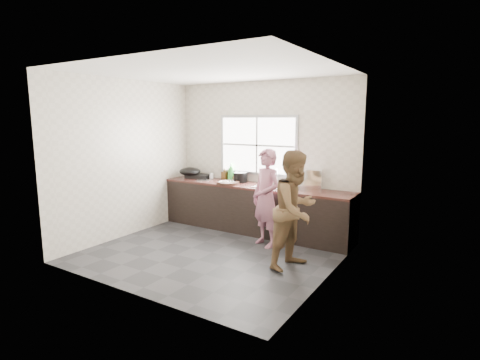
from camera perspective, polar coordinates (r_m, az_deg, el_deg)
The scene contains 30 objects.
floor at distance 5.87m, azimuth -4.26°, elevation -11.02°, with size 3.60×3.20×0.01m, color #2B2B2E.
ceiling at distance 5.54m, azimuth -4.61°, elevation 16.25°, with size 3.60×3.20×0.01m, color silver.
wall_back at distance 6.90m, azimuth 3.48°, elevation 3.63°, with size 3.60×0.01×2.70m, color beige.
wall_left at distance 6.77m, azimuth -16.88°, elevation 3.13°, with size 0.01×3.20×2.70m, color beige.
wall_right at distance 4.72m, azimuth 13.56°, elevation 0.72°, with size 0.01×3.20×2.70m, color silver.
wall_front at distance 4.37m, azimuth -16.94°, elevation -0.10°, with size 3.60×0.01×2.70m, color beige.
cabinet at distance 6.79m, azimuth 2.14°, elevation -4.51°, with size 3.60×0.62×0.82m, color black.
countertop at distance 6.70m, azimuth 2.16°, elevation -0.94°, with size 3.60×0.64×0.04m, color #371B16.
sink at distance 6.53m, azimuth 4.83°, elevation -1.01°, with size 0.55×0.45×0.02m, color silver.
faucet at distance 6.68m, azimuth 5.63°, elevation 0.48°, with size 0.02×0.02×0.30m, color silver.
window_frame at distance 6.92m, azimuth 2.71°, elevation 5.32°, with size 1.60×0.05×1.10m, color #9EA0A5.
window_glazing at distance 6.89m, azimuth 2.61°, elevation 5.30°, with size 1.50×0.01×1.00m, color white.
woman at distance 5.99m, azimuth 4.00°, elevation -3.23°, with size 0.54×0.35×1.47m, color #AB677D.
person_side at distance 5.16m, azimuth 8.46°, elevation -4.49°, with size 0.79×0.61×1.62m, color brown.
cutting_board at distance 6.80m, azimuth -1.83°, elevation -0.43°, with size 0.41×0.41×0.04m, color black.
cleaver at distance 6.82m, azimuth -1.63°, elevation -0.21°, with size 0.21×0.11×0.01m, color #B0B1B7.
bowl_mince at distance 6.77m, azimuth -2.34°, elevation -0.44°, with size 0.21×0.21×0.05m, color white.
bowl_crabs at distance 6.31m, azimuth 7.53°, elevation -1.14°, with size 0.22×0.22×0.07m, color white.
bowl_held at distance 6.33m, azimuth 4.07°, elevation -1.07°, with size 0.20×0.20×0.06m, color white.
black_pot at distance 6.98m, azimuth 0.05°, elevation 0.42°, with size 0.26×0.26×0.18m, color black.
plate_food at distance 7.03m, azimuth -1.78°, elevation -0.20°, with size 0.24×0.24×0.02m, color white.
bottle_green at distance 7.19m, azimuth -1.39°, elevation 1.29°, with size 0.13×0.13×0.33m, color #297F2E.
bottle_brown_tall at distance 7.28m, azimuth -2.36°, elevation 0.88°, with size 0.09×0.09×0.21m, color #442C11.
bottle_brown_short at distance 7.06m, azimuth -0.58°, elevation 0.48°, with size 0.13×0.13×0.17m, color #432A10.
glass_jar at distance 7.44m, azimuth -4.39°, elevation 0.66°, with size 0.08×0.08×0.11m, color white.
burner at distance 7.62m, azimuth -6.35°, elevation 0.68°, with size 0.45×0.45×0.07m, color black.
wok at distance 7.47m, azimuth -7.63°, elevation 1.30°, with size 0.42×0.42×0.16m, color black.
dish_rack at distance 6.47m, azimuth 10.53°, elevation 0.21°, with size 0.44×0.31×0.33m, color white.
pot_lid_left at distance 7.21m, azimuth -5.50°, elevation -0.02°, with size 0.26×0.26×0.01m, color silver.
pot_lid_right at distance 7.20m, azimuth -5.75°, elevation -0.04°, with size 0.26×0.26×0.01m, color silver.
Camera 1 is at (3.26, -4.44, 2.04)m, focal length 28.00 mm.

